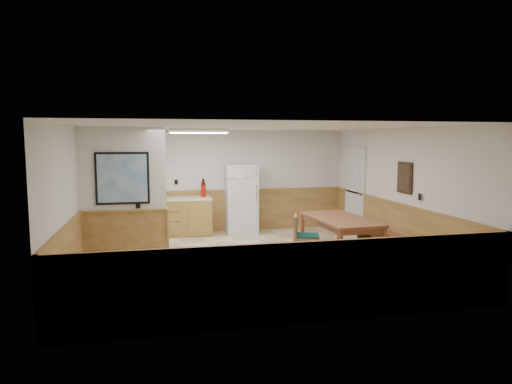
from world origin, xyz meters
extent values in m
plane|color=beige|center=(0.00, 0.00, 0.00)|extent=(6.00, 6.00, 0.00)
cube|color=silver|center=(0.00, 0.00, 2.50)|extent=(6.00, 6.00, 0.02)
cube|color=silver|center=(0.00, 3.00, 1.25)|extent=(6.00, 0.02, 2.50)
cube|color=silver|center=(3.00, 0.00, 1.25)|extent=(0.02, 6.00, 2.50)
cube|color=silver|center=(-3.00, 0.00, 1.25)|extent=(0.02, 6.00, 2.50)
cube|color=tan|center=(0.00, 2.98, 0.50)|extent=(6.00, 0.04, 1.00)
cube|color=tan|center=(2.98, 0.00, 0.50)|extent=(0.04, 6.00, 1.00)
cube|color=tan|center=(-2.98, 0.00, 0.50)|extent=(0.04, 6.00, 1.00)
cube|color=silver|center=(-2.25, 0.20, 1.75)|extent=(1.50, 0.15, 1.50)
cube|color=tan|center=(-2.25, 0.20, 0.50)|extent=(1.50, 0.17, 1.00)
cube|color=black|center=(-2.25, 0.10, 1.60)|extent=(0.92, 0.03, 0.92)
cube|color=silver|center=(-2.25, 0.09, 1.60)|extent=(0.84, 0.01, 0.84)
cube|color=#B3883F|center=(-1.10, 2.68, 0.43)|extent=(1.40, 0.60, 0.86)
cube|color=#B3883F|center=(-2.57, 2.68, 0.43)|extent=(0.06, 0.60, 0.86)
cube|color=#B3883F|center=(-1.83, 2.68, 0.43)|extent=(0.06, 0.60, 0.86)
cube|color=beige|center=(-1.50, 2.68, 0.88)|extent=(2.20, 0.60, 0.04)
cube|color=beige|center=(-1.50, 2.98, 0.95)|extent=(2.20, 0.02, 0.10)
cube|color=silver|center=(2.97, 1.90, 1.02)|extent=(0.05, 1.02, 2.15)
cube|color=silver|center=(2.96, 1.90, 1.02)|extent=(0.04, 0.90, 2.05)
cube|color=silver|center=(2.94, 1.90, 1.55)|extent=(0.02, 0.76, 0.80)
cube|color=silver|center=(-2.10, 2.98, 1.55)|extent=(0.80, 0.03, 1.00)
cube|color=white|center=(-2.10, 2.96, 1.55)|extent=(0.70, 0.01, 0.90)
cube|color=black|center=(2.97, -0.30, 1.55)|extent=(0.03, 0.50, 0.60)
cube|color=black|center=(2.95, -0.30, 1.55)|extent=(0.01, 0.42, 0.52)
cube|color=silver|center=(-0.80, 1.30, 2.45)|extent=(1.20, 0.30, 0.08)
cube|color=white|center=(-0.80, 1.30, 2.40)|extent=(1.15, 0.25, 0.01)
cube|color=silver|center=(0.34, 2.63, 0.84)|extent=(0.77, 0.72, 1.68)
cube|color=silver|center=(0.63, 2.27, 1.53)|extent=(0.03, 0.02, 0.22)
cube|color=silver|center=(0.63, 2.27, 1.01)|extent=(0.03, 0.02, 0.40)
cube|color=#9A5938|center=(1.83, 0.09, 0.72)|extent=(1.08, 2.00, 0.05)
cube|color=#9A5938|center=(1.83, 0.09, 0.65)|extent=(0.97, 1.90, 0.10)
cube|color=#9A5938|center=(1.45, -0.84, 0.35)|extent=(0.07, 0.07, 0.70)
cube|color=#9A5938|center=(1.36, 0.99, 0.35)|extent=(0.07, 0.07, 0.70)
cube|color=#9A5938|center=(2.31, -0.80, 0.35)|extent=(0.07, 0.07, 0.70)
cube|color=#9A5938|center=(2.22, 1.03, 0.35)|extent=(0.07, 0.07, 0.70)
cube|color=#9A5938|center=(2.79, 0.09, 0.42)|extent=(0.47, 1.65, 0.05)
cube|color=#9A5938|center=(2.79, -0.67, 0.20)|extent=(0.34, 0.08, 0.40)
cube|color=#9A5938|center=(2.79, 0.86, 0.20)|extent=(0.34, 0.08, 0.40)
cube|color=#9A5938|center=(1.09, -0.07, 0.42)|extent=(0.61, 0.61, 0.06)
cube|color=#0E463C|center=(1.09, -0.07, 0.47)|extent=(0.56, 0.56, 0.03)
cube|color=#9A5938|center=(0.89, -0.01, 0.65)|extent=(0.20, 0.48, 0.40)
cube|color=#0E463C|center=(0.69, 0.06, 0.65)|extent=(0.15, 0.41, 0.34)
cube|color=#9A5938|center=(0.82, -0.21, 0.20)|extent=(0.05, 0.05, 0.39)
cube|color=#9A5938|center=(0.95, 0.20, 0.20)|extent=(0.05, 0.05, 0.39)
cube|color=#9A5938|center=(1.23, -0.34, 0.20)|extent=(0.05, 0.05, 0.39)
cube|color=#9A5938|center=(1.36, 0.06, 0.20)|extent=(0.05, 0.05, 0.39)
cylinder|color=#A81408|center=(-0.57, 2.72, 1.08)|extent=(0.11, 0.11, 0.36)
cylinder|color=black|center=(-0.57, 2.72, 1.30)|extent=(0.06, 0.06, 0.08)
cylinder|color=#188933|center=(-2.17, 2.68, 1.00)|extent=(0.08, 0.08, 0.21)
camera|label=1|loc=(-1.68, -8.16, 2.28)|focal=32.00mm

